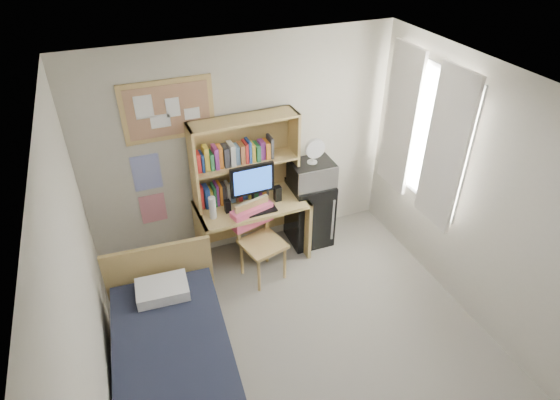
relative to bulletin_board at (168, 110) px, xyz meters
name	(u,v)px	position (x,y,z in m)	size (l,w,h in m)	color
floor	(317,369)	(0.78, -2.08, -1.93)	(3.60, 4.20, 0.02)	gray
ceiling	(336,114)	(0.78, -2.08, 0.68)	(3.60, 4.20, 0.02)	silver
wall_back	(244,150)	(0.78, 0.02, -0.62)	(3.60, 0.04, 2.60)	beige
wall_left	(86,332)	(-1.02, -2.08, -0.62)	(0.04, 4.20, 2.60)	beige
wall_right	(502,217)	(2.58, -2.08, -0.62)	(0.04, 4.20, 2.60)	beige
window_unit	(423,134)	(2.53, -0.88, -0.32)	(0.10, 1.40, 1.70)	white
curtain_left	(445,151)	(2.50, -1.28, -0.32)	(0.04, 0.55, 1.70)	white
curtain_right	(400,120)	(2.50, -0.48, -0.32)	(0.04, 0.55, 1.70)	white
bulletin_board	(168,110)	(0.00, 0.00, 0.00)	(0.94, 0.03, 0.64)	tan
poster_wave	(147,173)	(-0.32, 0.01, -0.67)	(0.30, 0.01, 0.42)	#2939A6
poster_japan	(153,208)	(-0.32, 0.01, -1.14)	(0.28, 0.01, 0.36)	#BF2140
desk	(253,230)	(0.74, -0.32, -1.52)	(1.26, 0.63, 0.79)	tan
desk_chair	(263,243)	(0.74, -0.69, -1.44)	(0.48, 0.48, 0.96)	tan
mini_fridge	(309,212)	(1.52, -0.25, -1.50)	(0.50, 0.50, 0.85)	black
bed	(177,377)	(-0.49, -1.90, -1.64)	(1.02, 2.04, 0.56)	black
hutch	(245,160)	(0.74, -0.17, -0.64)	(1.21, 0.31, 0.99)	tan
monitor	(253,186)	(0.75, -0.38, -0.86)	(0.50, 0.04, 0.53)	black
keyboard	(258,212)	(0.75, -0.52, -1.12)	(0.43, 0.14, 0.02)	black
speaker_left	(228,206)	(0.45, -0.39, -1.05)	(0.06, 0.06, 0.15)	black
speaker_right	(278,194)	(1.05, -0.37, -1.04)	(0.08, 0.08, 0.18)	black
water_bottle	(213,208)	(0.27, -0.43, -1.00)	(0.08, 0.08, 0.26)	silver
hoodie	(252,216)	(0.69, -0.50, -1.17)	(0.49, 0.15, 0.23)	#FB5F88
microwave	(312,173)	(1.52, -0.27, -0.93)	(0.50, 0.38, 0.29)	#B6B6BA
desk_fan	(313,151)	(1.52, -0.27, -0.64)	(0.23, 0.23, 0.29)	silver
pillow	(162,290)	(-0.44, -1.15, -1.30)	(0.48, 0.34, 0.12)	silver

